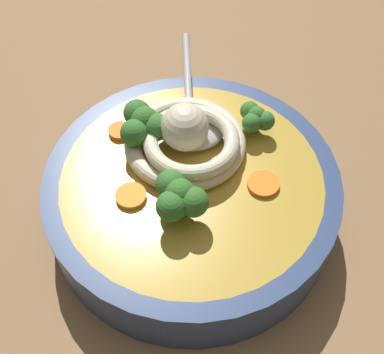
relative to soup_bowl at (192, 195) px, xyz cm
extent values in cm
cube|color=#936D47|center=(-2.39, -0.05, -5.26)|extent=(105.91, 105.91, 4.29)
cylinder|color=#334775|center=(0.00, 0.00, -0.10)|extent=(27.53, 27.53, 6.02)
cylinder|color=gold|center=(0.00, 0.00, 0.14)|extent=(24.22, 24.22, 5.54)
torus|color=beige|center=(-2.12, 2.69, 3.71)|extent=(11.56, 11.56, 1.60)
torus|color=beige|center=(-1.38, 2.19, 4.99)|extent=(12.39, 12.39, 1.44)
sphere|color=beige|center=(-2.12, 2.69, 5.78)|extent=(4.49, 4.49, 4.49)
ellipsoid|color=#B7B7BC|center=(-2.62, 4.04, 3.71)|extent=(7.43, 6.96, 1.60)
cylinder|color=#B7B7BC|center=(-6.71, 10.33, 3.71)|extent=(8.84, 13.01, 0.80)
cylinder|color=#7A9E60|center=(1.09, -3.80, 3.63)|extent=(1.33, 1.33, 1.43)
sphere|color=#38752D|center=(1.09, -3.80, 5.65)|extent=(2.62, 2.62, 2.62)
sphere|color=#38752D|center=(2.40, -3.80, 5.41)|extent=(2.62, 2.62, 2.62)
sphere|color=#38752D|center=(-0.10, -3.33, 5.53)|extent=(2.62, 2.62, 2.62)
sphere|color=#38752D|center=(1.09, -5.11, 5.46)|extent=(2.62, 2.62, 2.62)
cylinder|color=#7A9E60|center=(2.26, 8.20, 3.43)|extent=(0.97, 0.97, 1.03)
sphere|color=#38752D|center=(2.26, 8.20, 4.90)|extent=(1.90, 1.90, 1.90)
sphere|color=#38752D|center=(3.21, 8.20, 4.72)|extent=(1.90, 1.90, 1.90)
sphere|color=#38752D|center=(1.40, 8.55, 4.81)|extent=(1.90, 1.90, 1.90)
sphere|color=#38752D|center=(2.26, 7.25, 4.76)|extent=(1.90, 1.90, 1.90)
cylinder|color=#7A9E60|center=(-6.13, 1.65, 3.63)|extent=(1.33, 1.33, 1.43)
sphere|color=#38752D|center=(-6.13, 1.65, 5.65)|extent=(2.62, 2.62, 2.62)
sphere|color=#38752D|center=(-4.82, 1.65, 5.41)|extent=(2.62, 2.62, 2.62)
sphere|color=#38752D|center=(-7.32, 2.13, 5.53)|extent=(2.62, 2.62, 2.62)
sphere|color=#38752D|center=(-6.13, 0.34, 5.46)|extent=(2.62, 2.62, 2.62)
cylinder|color=orange|center=(-8.85, 1.05, 3.18)|extent=(2.29, 2.29, 0.54)
cylinder|color=orange|center=(6.01, 2.47, 3.13)|extent=(2.91, 2.91, 0.43)
cylinder|color=orange|center=(-3.46, -4.75, 3.15)|extent=(2.77, 2.77, 0.48)
camera|label=1|loc=(14.17, -23.65, 38.95)|focal=46.34mm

